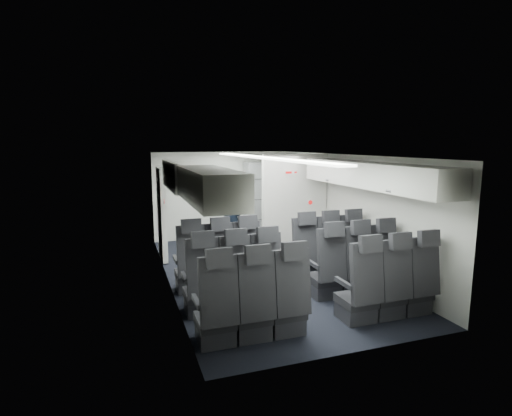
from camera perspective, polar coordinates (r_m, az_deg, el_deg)
cabin_shell at (r=7.17m, az=1.03°, el=-0.69°), size 3.41×6.01×2.16m
seat_row_front at (r=6.85m, az=2.54°, el=-7.37°), size 3.33×0.56×1.24m
seat_row_mid at (r=6.06m, az=5.68°, el=-9.65°), size 3.33×0.56×1.24m
seat_row_rear at (r=5.31m, az=9.80°, el=-12.55°), size 3.33×0.56×1.24m
overhead_bin_left_rear at (r=4.77m, az=-6.64°, el=3.15°), size 0.53×1.80×0.40m
overhead_bin_left_front_open at (r=6.49m, az=-10.27°, el=3.58°), size 0.64×1.70×0.72m
overhead_bin_right_rear at (r=6.02m, az=20.46°, el=3.88°), size 0.53×1.80×0.40m
overhead_bin_right_front at (r=7.45m, az=11.93°, el=5.19°), size 0.53×1.70×0.40m
bulkhead_partition at (r=8.27m, az=5.54°, el=0.27°), size 1.40×0.15×2.13m
galley_unit at (r=10.04m, az=0.86°, el=1.17°), size 0.85×0.52×1.90m
boarding_door at (r=8.35m, az=-13.32°, el=-0.70°), size 0.12×1.27×1.86m
flight_attendant at (r=8.81m, az=-3.67°, el=-0.68°), size 0.59×0.72×1.69m
carry_on_bag at (r=6.34m, az=-9.87°, el=4.06°), size 0.44×0.33×0.24m
papers at (r=8.78m, az=-2.40°, el=0.84°), size 0.21×0.06×0.14m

